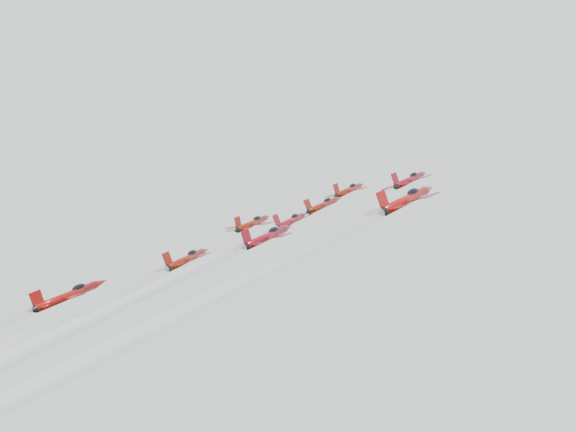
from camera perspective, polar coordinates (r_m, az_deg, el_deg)
The scene contains 7 objects.
jet_lead at distance 150.62m, azimuth 4.36°, elevation 1.86°, with size 9.34×11.73×8.22m.
jet_row2_left at distance 145.61m, azimuth -2.54°, elevation -0.50°, with size 9.77×12.26×8.60m.
jet_row2_center at distance 132.77m, azimuth 2.51°, elevation 0.80°, with size 8.60×10.80×7.57m.
jet_row2_right at distance 126.95m, azimuth 8.64°, elevation 2.57°, with size 8.84×11.10×7.78m.
jet_center at distance 87.75m, azimuth -12.29°, elevation -6.18°, with size 8.44×76.94×51.91m.
jet_rear_right at distance 74.41m, azimuth -18.25°, elevation -9.24°, with size 8.95×81.60×55.05m.
jet_rear_farright at distance 54.78m, azimuth -8.87°, elevation -8.68°, with size 9.89×90.14×60.81m.
Camera 1 is at (63.79, -92.50, 109.38)m, focal length 50.00 mm.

